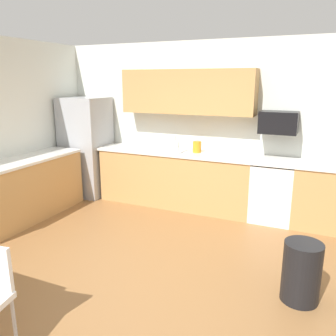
{
  "coord_description": "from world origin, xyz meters",
  "views": [
    {
      "loc": [
        1.71,
        -2.85,
        2.08
      ],
      "look_at": [
        0.0,
        1.0,
        1.0
      ],
      "focal_mm": 36.73,
      "sensor_mm": 36.0,
      "label": 1
    }
  ],
  "objects_px": {
    "oven_range": "(272,191)",
    "kettle": "(197,147)",
    "refrigerator": "(87,147)",
    "trash_bin": "(301,272)",
    "microwave": "(279,122)"
  },
  "relations": [
    {
      "from": "oven_range",
      "to": "kettle",
      "type": "xyz_separation_m",
      "value": [
        -1.23,
        0.05,
        0.56
      ]
    },
    {
      "from": "refrigerator",
      "to": "kettle",
      "type": "distance_m",
      "value": 2.1
    },
    {
      "from": "kettle",
      "to": "trash_bin",
      "type": "bearing_deg",
      "value": -48.52
    },
    {
      "from": "microwave",
      "to": "kettle",
      "type": "distance_m",
      "value": 1.32
    },
    {
      "from": "microwave",
      "to": "kettle",
      "type": "bearing_deg",
      "value": -177.68
    },
    {
      "from": "oven_range",
      "to": "microwave",
      "type": "relative_size",
      "value": 1.69
    },
    {
      "from": "refrigerator",
      "to": "microwave",
      "type": "bearing_deg",
      "value": 3.09
    },
    {
      "from": "microwave",
      "to": "trash_bin",
      "type": "height_order",
      "value": "microwave"
    },
    {
      "from": "refrigerator",
      "to": "trash_bin",
      "type": "xyz_separation_m",
      "value": [
        3.87,
        -1.87,
        -0.59
      ]
    },
    {
      "from": "refrigerator",
      "to": "trash_bin",
      "type": "relative_size",
      "value": 2.97
    },
    {
      "from": "oven_range",
      "to": "kettle",
      "type": "height_order",
      "value": "kettle"
    },
    {
      "from": "oven_range",
      "to": "microwave",
      "type": "bearing_deg",
      "value": 90.0
    },
    {
      "from": "trash_bin",
      "to": "kettle",
      "type": "bearing_deg",
      "value": 131.48
    },
    {
      "from": "refrigerator",
      "to": "kettle",
      "type": "relative_size",
      "value": 8.92
    },
    {
      "from": "refrigerator",
      "to": "oven_range",
      "type": "height_order",
      "value": "refrigerator"
    }
  ]
}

